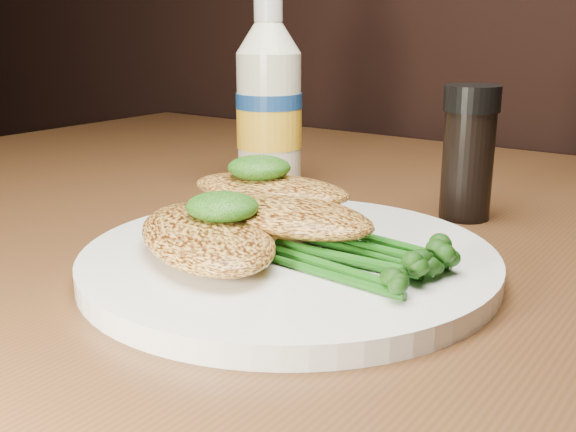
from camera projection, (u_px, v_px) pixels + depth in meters
The scene contains 9 objects.
plate at pixel (289, 260), 0.46m from camera, with size 0.28×0.28×0.01m, color white.
chicken_front at pixel (206, 235), 0.45m from camera, with size 0.15×0.08×0.02m, color gold.
chicken_mid at pixel (283, 213), 0.47m from camera, with size 0.15×0.07×0.02m, color gold.
chicken_back at pixel (270, 189), 0.51m from camera, with size 0.13×0.07×0.02m, color gold.
pesto_front at pixel (222, 207), 0.45m from camera, with size 0.05×0.05×0.02m, color #093207.
pesto_back at pixel (259, 168), 0.51m from camera, with size 0.05×0.04×0.02m, color #093207.
broccolini_bundle at pixel (352, 247), 0.43m from camera, with size 0.14×0.11×0.02m, color #1A5813, non-canonical shape.
mayo_bottle at pixel (269, 95), 0.67m from camera, with size 0.07×0.07×0.19m, color #EFEECB, non-canonical shape.
pepper_grinder at pixel (468, 153), 0.57m from camera, with size 0.05×0.05×0.11m, color black, non-canonical shape.
Camera 1 is at (0.32, 0.55, 0.91)m, focal length 42.24 mm.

